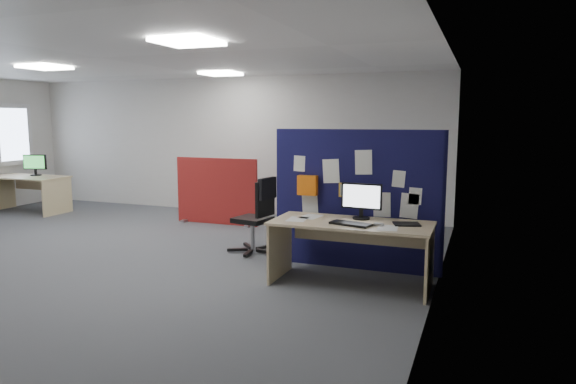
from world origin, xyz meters
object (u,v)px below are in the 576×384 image
(navy_divider, at_px, (355,200))
(monitor_main, at_px, (361,199))
(office_chair, at_px, (259,211))
(red_divider, at_px, (217,192))
(monitor_second, at_px, (35,164))
(main_desk, at_px, (352,236))
(second_desk, at_px, (29,185))

(navy_divider, distance_m, monitor_main, 0.49)
(office_chair, bearing_deg, monitor_main, -12.92)
(red_divider, bearing_deg, monitor_second, -178.25)
(monitor_main, relative_size, red_divider, 0.30)
(monitor_second, distance_m, office_chair, 5.84)
(main_desk, distance_m, monitor_second, 7.56)
(main_desk, height_order, second_desk, same)
(navy_divider, xyz_separation_m, office_chair, (-1.43, 0.24, -0.27))
(monitor_main, distance_m, monitor_second, 7.56)
(navy_divider, relative_size, office_chair, 2.00)
(navy_divider, height_order, monitor_second, navy_divider)
(navy_divider, xyz_separation_m, main_desk, (0.12, -0.62, -0.31))
(main_desk, distance_m, second_desk, 7.58)
(red_divider, relative_size, office_chair, 1.49)
(navy_divider, xyz_separation_m, monitor_second, (-7.07, 1.70, 0.09))
(main_desk, distance_m, office_chair, 1.77)
(red_divider, relative_size, second_desk, 0.98)
(main_desk, xyz_separation_m, office_chair, (-1.54, 0.86, 0.04))
(main_desk, relative_size, monitor_second, 3.90)
(navy_divider, bearing_deg, second_desk, 167.58)
(main_desk, height_order, monitor_main, monitor_main)
(monitor_second, bearing_deg, red_divider, -16.05)
(monitor_main, height_order, monitor_second, monitor_second)
(second_desk, bearing_deg, red_divider, 3.82)
(monitor_second, bearing_deg, office_chair, -32.67)
(main_desk, height_order, red_divider, red_divider)
(main_desk, height_order, office_chair, office_chair)
(second_desk, bearing_deg, monitor_main, -15.43)
(red_divider, xyz_separation_m, second_desk, (-4.17, -0.28, -0.03))
(main_desk, bearing_deg, second_desk, 163.20)
(office_chair, bearing_deg, main_desk, -18.81)
(navy_divider, relative_size, main_desk, 1.18)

